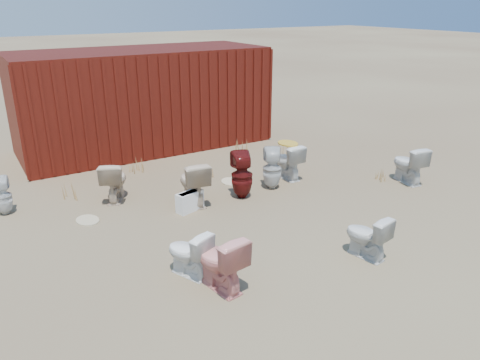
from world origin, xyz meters
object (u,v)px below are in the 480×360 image
toilet_back_a (2,196)px  shipping_container (143,99)px  toilet_front_a (189,253)px  toilet_front_maroon (242,175)px  toilet_front_c (367,236)px  toilet_back_beige_right (114,181)px  toilet_front_pink (220,261)px  toilet_back_beige_left (193,182)px  toilet_front_e (408,164)px  toilet_back_yellowlid (287,161)px  toilet_back_e (272,169)px  loose_tank (190,201)px

toilet_back_a → shipping_container: bearing=-139.3°
toilet_front_a → toilet_front_maroon: size_ratio=0.75×
toilet_front_c → toilet_back_beige_right: size_ratio=0.88×
shipping_container → toilet_front_pink: shipping_container is taller
toilet_back_beige_left → toilet_back_beige_right: (-1.16, 0.92, -0.03)m
toilet_back_a → toilet_back_beige_left: size_ratio=0.81×
toilet_front_a → toilet_front_pink: size_ratio=0.85×
toilet_front_pink → toilet_front_e: bearing=-174.8°
toilet_front_e → toilet_back_beige_right: bearing=-13.1°
toilet_back_beige_right → toilet_back_yellowlid: toilet_back_beige_right is taller
shipping_container → toilet_front_a: 6.38m
toilet_back_beige_left → toilet_back_beige_right: toilet_back_beige_left is taller
toilet_back_beige_right → toilet_back_e: (2.81, -1.05, 0.03)m
toilet_front_e → loose_tank: size_ratio=1.54×
toilet_front_a → toilet_back_beige_left: size_ratio=0.81×
toilet_front_maroon → toilet_back_e: bearing=-154.4°
toilet_front_maroon → toilet_back_beige_left: toilet_front_maroon is taller
toilet_front_maroon → toilet_back_beige_left: 0.93m
toilet_back_a → toilet_front_a: bearing=123.2°
shipping_container → toilet_back_a: shipping_container is taller
toilet_front_pink → loose_tank: 2.48m
toilet_back_beige_left → toilet_back_beige_right: bearing=-30.4°
toilet_front_c → toilet_front_a: bearing=-31.1°
toilet_front_maroon → toilet_front_e: size_ratio=1.15×
shipping_container → toilet_back_a: size_ratio=8.99×
toilet_front_pink → loose_tank: toilet_front_pink is taller
toilet_front_pink → shipping_container: bearing=-112.1°
toilet_front_maroon → toilet_front_e: bearing=-179.4°
toilet_front_a → toilet_back_yellowlid: (3.35, 2.29, 0.04)m
toilet_back_a → toilet_back_beige_right: (1.84, -0.38, 0.04)m
toilet_front_pink → toilet_back_e: size_ratio=0.96×
toilet_front_e → toilet_back_beige_left: toilet_back_beige_left is taller
toilet_front_e → loose_tank: (-4.39, 1.05, -0.21)m
shipping_container → toilet_back_beige_right: (-1.76, -3.03, -0.82)m
toilet_front_maroon → toilet_back_beige_left: size_ratio=1.08×
toilet_front_maroon → toilet_back_a: (-3.90, 1.52, -0.11)m
toilet_back_yellowlid → toilet_back_e: size_ratio=0.92×
toilet_front_c → toilet_back_beige_right: (-2.44, 3.94, 0.05)m
shipping_container → toilet_back_a: 4.55m
toilet_back_a → toilet_back_yellowlid: size_ratio=0.89×
toilet_front_pink → toilet_back_yellowlid: (3.15, 2.78, -0.02)m
toilet_front_pink → toilet_front_maroon: bearing=-136.3°
shipping_container → toilet_back_beige_left: 4.07m
toilet_front_pink → toilet_back_beige_right: 3.55m
toilet_back_e → toilet_back_yellowlid: bearing=-122.4°
toilet_front_pink → toilet_back_beige_left: toilet_back_beige_left is taller
toilet_front_maroon → toilet_back_beige_right: (-2.06, 1.14, -0.06)m
toilet_front_pink → toilet_back_beige_right: toilet_front_pink is taller
toilet_front_a → toilet_back_yellowlid: toilet_back_yellowlid is taller
toilet_back_beige_left → loose_tank: toilet_back_beige_left is taller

